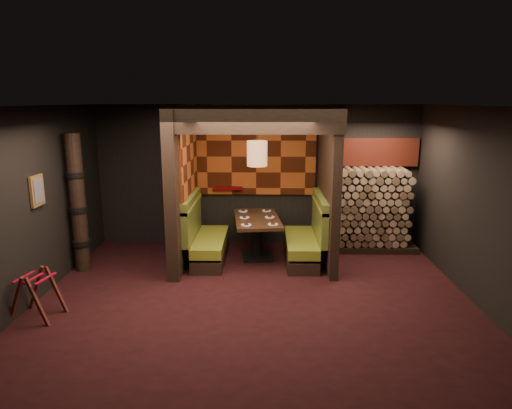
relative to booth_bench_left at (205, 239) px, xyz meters
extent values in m
cube|color=black|center=(0.96, -1.65, -0.41)|extent=(6.50, 5.50, 0.02)
cube|color=black|center=(0.96, -1.65, 2.46)|extent=(6.50, 5.50, 0.02)
cube|color=black|center=(0.96, 1.11, 1.02)|extent=(6.50, 0.02, 2.85)
cube|color=black|center=(0.96, -4.41, 1.02)|extent=(6.50, 0.02, 2.85)
cube|color=black|center=(-2.30, -1.65, 1.02)|extent=(0.02, 5.50, 2.85)
cube|color=black|center=(4.22, -1.65, 1.02)|extent=(0.02, 5.50, 2.85)
cube|color=black|center=(-0.39, 0.00, 1.02)|extent=(0.20, 2.20, 2.85)
cube|color=black|center=(2.26, 0.05, 1.02)|extent=(0.15, 2.10, 2.85)
cube|color=black|center=(0.94, -0.95, 2.23)|extent=(2.85, 0.18, 0.44)
cube|color=#9D4417|center=(0.94, 1.06, 1.42)|extent=(2.40, 0.06, 1.55)
cube|color=#9D4417|center=(-0.27, 0.17, 1.45)|extent=(0.04, 1.85, 1.45)
cube|color=#5A050A|center=(0.36, 1.00, 0.78)|extent=(0.60, 0.12, 0.07)
cube|color=black|center=(0.11, 0.00, -0.29)|extent=(0.55, 1.60, 0.22)
cube|color=olive|center=(0.11, 0.00, -0.04)|extent=(0.55, 1.60, 0.18)
cube|color=#465818|center=(-0.23, 0.00, 0.35)|extent=(0.12, 1.60, 0.78)
cube|color=olive|center=(-0.23, 0.00, 0.70)|extent=(0.15, 1.60, 0.06)
cube|color=black|center=(1.79, 0.00, -0.29)|extent=(0.55, 1.60, 0.22)
cube|color=olive|center=(1.79, 0.00, -0.04)|extent=(0.55, 1.60, 0.18)
cube|color=#465818|center=(2.12, 0.00, 0.35)|extent=(0.12, 1.60, 0.78)
cube|color=olive|center=(2.12, 0.00, 0.70)|extent=(0.15, 1.60, 0.06)
cube|color=black|center=(0.97, 0.13, -0.37)|extent=(0.60, 0.60, 0.06)
cylinder|color=black|center=(0.97, 0.13, -0.04)|extent=(0.20, 0.20, 0.73)
cube|color=#392413|center=(0.97, 0.13, 0.36)|extent=(0.96, 1.57, 0.06)
cylinder|color=white|center=(0.79, -0.41, 0.40)|extent=(0.18, 0.18, 0.01)
cube|color=black|center=(0.79, -0.41, 0.41)|extent=(0.08, 0.12, 0.02)
cylinder|color=white|center=(1.26, -0.36, 0.40)|extent=(0.18, 0.18, 0.01)
cube|color=black|center=(1.26, -0.36, 0.41)|extent=(0.08, 0.12, 0.02)
cylinder|color=white|center=(0.74, 0.10, 0.40)|extent=(0.18, 0.18, 0.01)
cube|color=black|center=(0.74, 0.10, 0.41)|extent=(0.08, 0.12, 0.02)
cylinder|color=white|center=(1.21, 0.15, 0.40)|extent=(0.18, 0.18, 0.01)
cube|color=black|center=(1.21, 0.15, 0.41)|extent=(0.08, 0.12, 0.02)
cylinder|color=white|center=(0.69, 0.61, 0.40)|extent=(0.18, 0.18, 0.01)
cube|color=black|center=(0.69, 0.61, 0.41)|extent=(0.08, 0.12, 0.02)
cylinder|color=white|center=(1.15, 0.66, 0.40)|extent=(0.18, 0.18, 0.01)
cube|color=black|center=(1.15, 0.66, 0.41)|extent=(0.08, 0.12, 0.02)
cylinder|color=#A67043|center=(0.97, 0.08, 1.59)|extent=(0.36, 0.36, 0.45)
sphere|color=#FFC672|center=(0.97, 0.08, 1.59)|extent=(0.18, 0.18, 0.18)
cylinder|color=black|center=(0.97, 0.08, 2.13)|extent=(0.02, 0.02, 0.63)
cube|color=brown|center=(-2.26, -1.55, 1.22)|extent=(0.04, 0.36, 0.46)
cube|color=#3F3F3F|center=(-2.23, -1.55, 1.22)|extent=(0.01, 0.27, 0.36)
cube|color=#4E1E14|center=(-2.21, -2.52, -0.09)|extent=(0.32, 0.10, 0.71)
cube|color=#4E1E14|center=(-1.88, -2.58, -0.09)|extent=(0.32, 0.10, 0.71)
cube|color=#4E1E14|center=(-2.13, -2.12, -0.09)|extent=(0.32, 0.10, 0.71)
cube|color=#4E1E14|center=(-1.81, -2.18, -0.09)|extent=(0.32, 0.10, 0.71)
cube|color=maroon|center=(-2.17, -2.32, 0.17)|extent=(0.12, 0.44, 0.01)
cube|color=maroon|center=(-2.01, -2.35, 0.17)|extent=(0.12, 0.44, 0.01)
cube|color=maroon|center=(-1.85, -2.38, 0.17)|extent=(0.12, 0.44, 0.01)
cylinder|color=black|center=(-2.09, -0.55, 0.80)|extent=(0.26, 0.26, 2.40)
cylinder|color=black|center=(-2.09, -0.55, 0.10)|extent=(0.31, 0.31, 0.09)
cylinder|color=black|center=(-2.09, -0.55, 0.70)|extent=(0.31, 0.31, 0.09)
cylinder|color=black|center=(-2.09, -0.55, 1.30)|extent=(0.31, 0.31, 0.09)
cube|color=black|center=(3.25, 0.70, -0.34)|extent=(1.73, 0.70, 0.12)
cube|color=brown|center=(3.25, 0.70, 0.48)|extent=(1.73, 0.70, 1.52)
cube|color=maroon|center=(3.25, 1.03, 1.52)|extent=(1.83, 0.10, 0.56)
cube|color=black|center=(2.35, 0.31, 1.02)|extent=(0.08, 0.08, 2.85)
camera|label=1|loc=(1.11, -8.10, 2.53)|focal=32.00mm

